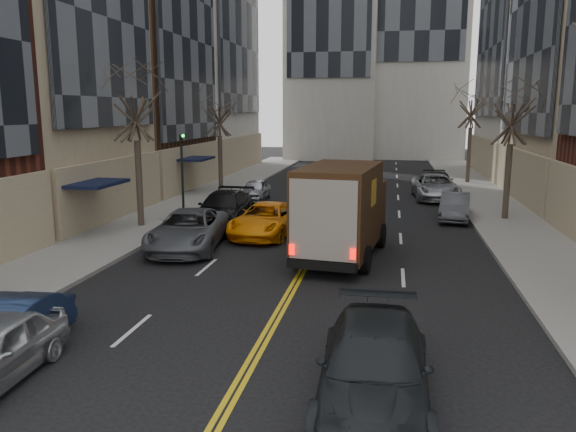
% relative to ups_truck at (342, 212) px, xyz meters
% --- Properties ---
extents(sidewalk_left, '(4.00, 66.00, 0.15)m').
position_rel_ups_truck_xyz_m(sidewalk_left, '(-10.20, 10.83, -1.75)').
color(sidewalk_left, slate).
rests_on(sidewalk_left, ground).
extents(sidewalk_right, '(4.00, 66.00, 0.15)m').
position_rel_ups_truck_xyz_m(sidewalk_right, '(7.80, 10.83, -1.75)').
color(sidewalk_right, slate).
rests_on(sidewalk_right, ground).
extents(tree_lf_mid, '(3.20, 3.20, 8.91)m').
position_rel_ups_truck_xyz_m(tree_lf_mid, '(-10.00, 3.83, 4.78)').
color(tree_lf_mid, '#382D23').
rests_on(tree_lf_mid, sidewalk_left).
extents(tree_lf_far, '(3.20, 3.20, 8.12)m').
position_rel_ups_truck_xyz_m(tree_lf_far, '(-10.00, 16.83, 4.20)').
color(tree_lf_far, '#382D23').
rests_on(tree_lf_far, sidewalk_left).
extents(tree_rt_mid, '(3.20, 3.20, 8.32)m').
position_rel_ups_truck_xyz_m(tree_rt_mid, '(7.60, 8.83, 4.35)').
color(tree_rt_mid, '#382D23').
rests_on(tree_rt_mid, sidewalk_right).
extents(tree_rt_far, '(3.20, 3.20, 9.11)m').
position_rel_ups_truck_xyz_m(tree_rt_far, '(7.60, 23.83, 4.92)').
color(tree_rt_far, '#382D23').
rests_on(tree_rt_far, sidewalk_right).
extents(traffic_signal, '(0.29, 0.26, 4.70)m').
position_rel_ups_truck_xyz_m(traffic_signal, '(-8.60, 5.83, 1.00)').
color(traffic_signal, black).
rests_on(traffic_signal, sidewalk_left).
extents(ups_truck, '(3.29, 6.84, 3.62)m').
position_rel_ups_truck_xyz_m(ups_truck, '(0.00, 0.00, 0.00)').
color(ups_truck, black).
rests_on(ups_truck, ground).
extents(observer_sedan, '(2.17, 5.27, 1.52)m').
position_rel_ups_truck_xyz_m(observer_sedan, '(1.57, -10.77, -1.06)').
color(observer_sedan, black).
rests_on(observer_sedan, ground).
extents(taxi, '(2.92, 5.45, 1.45)m').
position_rel_ups_truck_xyz_m(taxi, '(-3.70, 3.38, -1.09)').
color(taxi, orange).
rests_on(taxi, ground).
extents(pedestrian, '(0.55, 0.65, 1.51)m').
position_rel_ups_truck_xyz_m(pedestrian, '(-0.02, -1.00, -1.07)').
color(pedestrian, black).
rests_on(pedestrian, ground).
extents(parked_lf_b, '(1.63, 4.11, 1.33)m').
position_rel_ups_truck_xyz_m(parked_lf_b, '(-6.77, -10.30, -1.16)').
color(parked_lf_b, '#121E39').
rests_on(parked_lf_b, ground).
extents(parked_lf_c, '(3.26, 5.94, 1.58)m').
position_rel_ups_truck_xyz_m(parked_lf_c, '(-6.30, 0.34, -1.03)').
color(parked_lf_c, '#505359').
rests_on(parked_lf_c, ground).
extents(parked_lf_d, '(2.45, 5.67, 1.63)m').
position_rel_ups_truck_xyz_m(parked_lf_d, '(-6.30, 5.34, -1.01)').
color(parked_lf_d, black).
rests_on(parked_lf_d, ground).
extents(parked_lf_e, '(1.62, 3.87, 1.31)m').
position_rel_ups_truck_xyz_m(parked_lf_e, '(-6.59, 13.04, -1.17)').
color(parked_lf_e, '#ACAEB4').
rests_on(parked_lf_e, ground).
extents(parked_rt_a, '(1.98, 4.31, 1.37)m').
position_rel_ups_truck_xyz_m(parked_rt_a, '(5.10, 8.72, -1.14)').
color(parked_rt_a, '#43454A').
rests_on(parked_rt_a, ground).
extents(parked_rt_b, '(3.00, 5.85, 1.58)m').
position_rel_ups_truck_xyz_m(parked_rt_b, '(4.59, 15.55, -1.03)').
color(parked_rt_b, '#AEB2B6').
rests_on(parked_rt_b, ground).
extents(parked_rt_c, '(2.23, 4.67, 1.31)m').
position_rel_ups_truck_xyz_m(parked_rt_c, '(5.10, 19.41, -1.16)').
color(parked_rt_c, black).
rests_on(parked_rt_c, ground).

